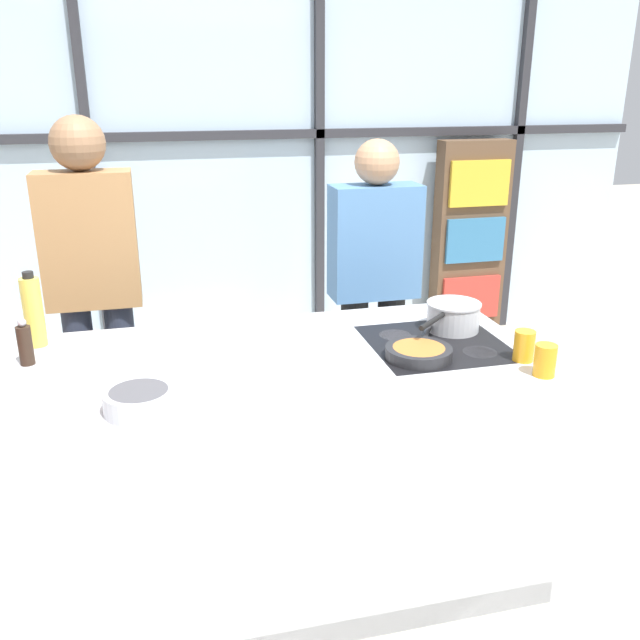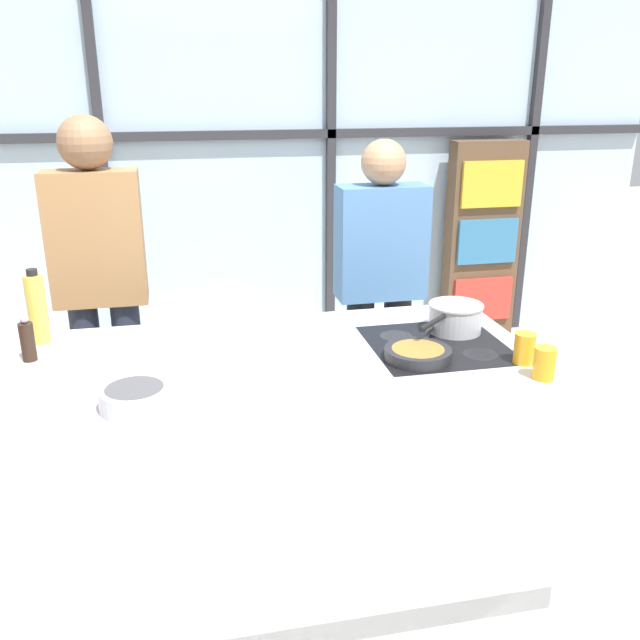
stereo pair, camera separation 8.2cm
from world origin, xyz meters
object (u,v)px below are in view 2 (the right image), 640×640
Objects in this scene: spectator_center_left at (380,278)px; saucepan at (455,317)px; frying_pan at (418,353)px; juice_glass_far at (524,348)px; spectator_far_left at (100,276)px; mixing_bowl at (135,397)px; pepper_grinder at (27,340)px; white_plate at (163,372)px; oil_bottle at (37,308)px; juice_glass_near at (544,363)px.

saucepan is (0.06, -0.85, 0.07)m from spectator_center_left.
frying_pan is 1.19× the size of saucepan.
juice_glass_far is (0.36, -0.12, 0.03)m from frying_pan.
frying_pan is at bearing 80.30° from spectator_center_left.
spectator_far_left is 1.40m from spectator_center_left.
mixing_bowl is 0.62m from pepper_grinder.
frying_pan is 2.30× the size of pepper_grinder.
spectator_far_left is at bearing 142.54° from juice_glass_far.
white_plate is 1.52× the size of pepper_grinder.
juice_glass_far is at bearing -18.63° from oil_bottle.
spectator_center_left reaches higher than saucepan.
juice_glass_far reaches higher than mixing_bowl.
pepper_grinder reaches higher than juice_glass_near.
frying_pan is at bearing -3.50° from white_plate.
mixing_bowl is at bearing -169.09° from frying_pan.
juice_glass_near reaches higher than white_plate.
saucepan is at bearing -8.04° from oil_bottle.
spectator_far_left is 2.07m from juice_glass_near.
saucepan is at bearing 149.83° from spectator_far_left.
juice_glass_near is at bearing 97.40° from spectator_center_left.
saucepan reaches higher than white_plate.
pepper_grinder is at bearing 178.48° from saucepan.
spectator_center_left is 1.22m from juice_glass_far.
oil_bottle is 2.59× the size of juice_glass_near.
spectator_center_left is 1.70m from oil_bottle.
oil_bottle is at bearing 161.21° from frying_pan.
pepper_grinder is at bearing 26.90° from spectator_center_left.
saucepan is at bearing -1.52° from pepper_grinder.
mixing_bowl is (-1.19, -1.28, 0.05)m from spectator_center_left.
saucepan is 0.51m from juice_glass_near.
white_plate is 1.21× the size of mixing_bowl.
spectator_center_left is at bearing 47.17° from mixing_bowl.
saucepan is 1.64m from pepper_grinder.
pepper_grinder is 1.84m from juice_glass_near.
oil_bottle is at bearing 138.32° from white_plate.
spectator_far_left reaches higher than white_plate.
oil_bottle is at bearing 21.39° from spectator_center_left.
white_plate is 0.64m from oil_bottle.
juice_glass_near is at bearing -17.14° from pepper_grinder.
juice_glass_near is at bearing -76.79° from saucepan.
juice_glass_near is (1.76, -0.54, -0.02)m from pepper_grinder.
mixing_bowl is (-0.08, -0.25, 0.03)m from white_plate.
saucepan is 1.65m from oil_bottle.
spectator_far_left is 0.64m from oil_bottle.
frying_pan is (-0.19, -1.09, 0.03)m from spectator_center_left.
frying_pan is (1.21, -1.09, -0.06)m from spectator_far_left.
pepper_grinder is (-0.18, -0.80, -0.01)m from spectator_far_left.
spectator_far_left reaches higher than spectator_center_left.
spectator_far_left reaches higher than frying_pan.
mixing_bowl is at bearing -160.76° from saucepan.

